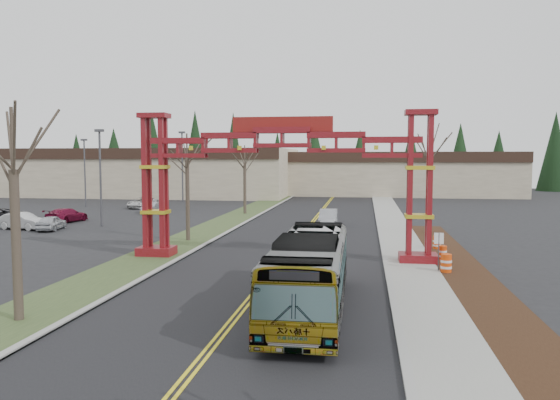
% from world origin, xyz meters
% --- Properties ---
extents(ground, '(200.00, 200.00, 0.00)m').
position_xyz_m(ground, '(0.00, 0.00, 0.00)').
color(ground, black).
rests_on(ground, ground).
extents(road, '(12.00, 110.00, 0.02)m').
position_xyz_m(road, '(0.00, 25.00, 0.01)').
color(road, black).
rests_on(road, ground).
extents(lane_line_left, '(0.12, 100.00, 0.01)m').
position_xyz_m(lane_line_left, '(-0.12, 25.00, 0.03)').
color(lane_line_left, yellow).
rests_on(lane_line_left, road).
extents(lane_line_right, '(0.12, 100.00, 0.01)m').
position_xyz_m(lane_line_right, '(0.12, 25.00, 0.03)').
color(lane_line_right, yellow).
rests_on(lane_line_right, road).
extents(curb_right, '(0.30, 110.00, 0.15)m').
position_xyz_m(curb_right, '(6.15, 25.00, 0.07)').
color(curb_right, '#9C9C97').
rests_on(curb_right, ground).
extents(sidewalk_right, '(2.60, 110.00, 0.14)m').
position_xyz_m(sidewalk_right, '(7.60, 25.00, 0.08)').
color(sidewalk_right, gray).
rests_on(sidewalk_right, ground).
extents(landscape_strip, '(2.60, 50.00, 0.12)m').
position_xyz_m(landscape_strip, '(10.20, 10.00, 0.06)').
color(landscape_strip, black).
rests_on(landscape_strip, ground).
extents(grass_median, '(4.00, 110.00, 0.08)m').
position_xyz_m(grass_median, '(-8.00, 25.00, 0.04)').
color(grass_median, '#334522').
rests_on(grass_median, ground).
extents(curb_left, '(0.30, 110.00, 0.15)m').
position_xyz_m(curb_left, '(-6.15, 25.00, 0.07)').
color(curb_left, '#9C9C97').
rests_on(curb_left, ground).
extents(gateway_arch, '(18.20, 1.60, 8.90)m').
position_xyz_m(gateway_arch, '(0.00, 18.00, 5.98)').
color(gateway_arch, '#610E0C').
rests_on(gateway_arch, ground).
extents(retail_building_west, '(46.00, 22.30, 7.50)m').
position_xyz_m(retail_building_west, '(-30.00, 71.96, 3.76)').
color(retail_building_west, '#9D9178').
rests_on(retail_building_west, ground).
extents(retail_building_east, '(38.00, 20.30, 7.00)m').
position_xyz_m(retail_building_east, '(10.00, 79.95, 3.51)').
color(retail_building_east, '#9D9178').
rests_on(retail_building_east, ground).
extents(conifer_treeline, '(116.10, 5.60, 13.00)m').
position_xyz_m(conifer_treeline, '(0.25, 92.00, 6.49)').
color(conifer_treeline, black).
rests_on(conifer_treeline, ground).
extents(transit_bus, '(2.80, 11.41, 3.17)m').
position_xyz_m(transit_bus, '(2.76, 7.14, 1.58)').
color(transit_bus, '#97999E').
rests_on(transit_bus, ground).
extents(silver_sedan, '(1.68, 4.55, 1.49)m').
position_xyz_m(silver_sedan, '(1.65, 34.94, 0.74)').
color(silver_sedan, '#A5A8AD').
rests_on(silver_sedan, ground).
extents(parked_car_near_a, '(2.14, 3.96, 1.28)m').
position_xyz_m(parked_car_near_a, '(-21.40, 28.19, 0.64)').
color(parked_car_near_a, silver).
rests_on(parked_car_near_a, ground).
extents(parked_car_near_b, '(4.56, 2.21, 1.44)m').
position_xyz_m(parked_car_near_b, '(-24.12, 28.26, 0.72)').
color(parked_car_near_b, silver).
rests_on(parked_car_near_b, ground).
extents(parked_car_mid_a, '(2.54, 4.93, 1.37)m').
position_xyz_m(parked_car_mid_a, '(-23.17, 33.62, 0.68)').
color(parked_car_mid_a, maroon).
rests_on(parked_car_mid_a, ground).
extents(parked_car_far_a, '(1.33, 3.71, 1.22)m').
position_xyz_m(parked_car_far_a, '(-18.47, 42.99, 0.61)').
color(parked_car_far_a, '#9E9EA5').
rests_on(parked_car_far_a, ground).
extents(parked_car_far_b, '(2.85, 4.99, 1.31)m').
position_xyz_m(parked_car_far_b, '(-21.87, 48.56, 0.66)').
color(parked_car_far_b, silver).
rests_on(parked_car_far_b, ground).
extents(bare_tree_median_near, '(3.51, 3.51, 8.05)m').
position_xyz_m(bare_tree_median_near, '(-8.00, 4.21, 5.70)').
color(bare_tree_median_near, '#382D26').
rests_on(bare_tree_median_near, ground).
extents(bare_tree_median_mid, '(3.00, 3.00, 7.93)m').
position_xyz_m(bare_tree_median_mid, '(-8.00, 24.20, 5.90)').
color(bare_tree_median_mid, '#382D26').
rests_on(bare_tree_median_mid, ground).
extents(bare_tree_median_far, '(3.26, 3.26, 7.47)m').
position_xyz_m(bare_tree_median_far, '(-8.00, 43.54, 5.29)').
color(bare_tree_median_far, '#382D26').
rests_on(bare_tree_median_far, ground).
extents(bare_tree_right_far, '(3.14, 3.14, 8.46)m').
position_xyz_m(bare_tree_right_far, '(10.00, 30.94, 6.33)').
color(bare_tree_right_far, '#382D26').
rests_on(bare_tree_right_far, ground).
extents(light_pole_near, '(0.75, 0.38, 8.66)m').
position_xyz_m(light_pole_near, '(-18.39, 31.21, 5.01)').
color(light_pole_near, '#3F3F44').
rests_on(light_pole_near, ground).
extents(light_pole_mid, '(0.73, 0.37, 8.43)m').
position_xyz_m(light_pole_mid, '(-29.45, 48.80, 4.88)').
color(light_pole_mid, '#3F3F44').
rests_on(light_pole_mid, ground).
extents(light_pole_far, '(0.84, 0.42, 9.69)m').
position_xyz_m(light_pole_far, '(-19.94, 57.77, 5.61)').
color(light_pole_far, '#3F3F44').
rests_on(light_pole_far, ground).
extents(street_sign, '(0.50, 0.06, 2.18)m').
position_xyz_m(street_sign, '(8.82, 15.50, 1.57)').
color(street_sign, '#3F3F44').
rests_on(street_sign, ground).
extents(barrel_south, '(0.58, 0.58, 1.08)m').
position_xyz_m(barrel_south, '(9.21, 15.32, 0.54)').
color(barrel_south, '#DD420C').
rests_on(barrel_south, ground).
extents(barrel_mid, '(0.50, 0.50, 0.93)m').
position_xyz_m(barrel_mid, '(9.52, 19.01, 0.47)').
color(barrel_mid, '#DD420C').
rests_on(barrel_mid, ground).
extents(barrel_north, '(0.52, 0.52, 0.96)m').
position_xyz_m(barrel_north, '(9.67, 22.93, 0.48)').
color(barrel_north, '#DD420C').
rests_on(barrel_north, ground).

